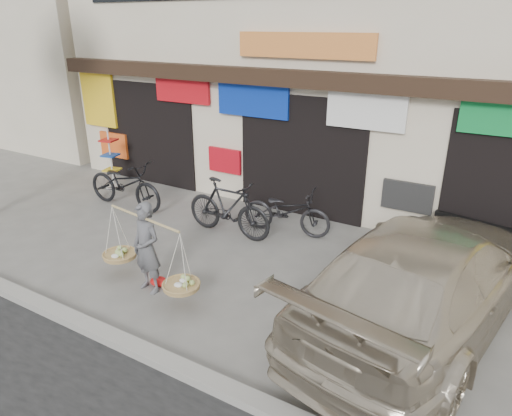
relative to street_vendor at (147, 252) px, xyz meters
The scene contains 11 objects.
ground 1.24m from the street_vendor, 45.92° to the left, with size 70.00×70.00×0.00m, color slate.
kerb 1.59m from the street_vendor, 60.77° to the right, with size 70.00×0.25×0.12m, color gray.
shophouse_block 7.69m from the street_vendor, 84.34° to the left, with size 14.00×6.32×7.00m.
neighbor_west 15.12m from the street_vendor, 148.85° to the left, with size 12.00×7.00×6.00m, color beige.
street_vendor is the anchor object (origin of this frame).
bike_0 3.94m from the street_vendor, 140.65° to the left, with size 0.77×2.20×1.16m, color black.
bike_1 2.46m from the street_vendor, 91.64° to the left, with size 0.56×1.99×1.20m, color black.
bike_2 3.28m from the street_vendor, 73.42° to the left, with size 0.66×1.88×0.99m, color black.
suv 4.28m from the street_vendor, 18.63° to the left, with size 3.16×5.70×1.56m.
display_rack 5.49m from the street_vendor, 142.67° to the left, with size 0.46×0.46×1.60m.
red_bag 0.66m from the street_vendor, 83.88° to the left, with size 0.31×0.25×0.14m, color red.
Camera 1 is at (4.11, -5.46, 4.12)m, focal length 32.00 mm.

